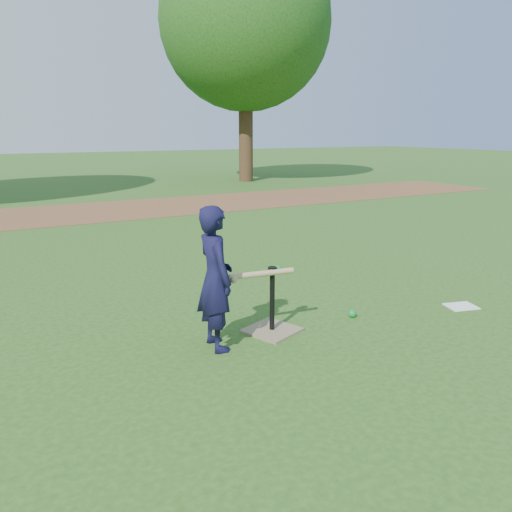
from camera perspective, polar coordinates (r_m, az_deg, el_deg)
ground at (r=4.88m, az=-2.03°, el=-7.43°), size 80.00×80.00×0.00m
dirt_strip at (r=11.86m, az=-18.93°, el=4.74°), size 24.00×3.00×0.01m
child at (r=4.14m, az=-4.68°, el=-2.57°), size 0.31×0.46×1.22m
wiffle_ball_ground at (r=5.05m, az=10.94°, el=-6.47°), size 0.08×0.08×0.08m
clipboard at (r=5.67m, az=22.39°, el=-5.34°), size 0.35×0.30×0.01m
batting_tee at (r=4.60m, az=1.84°, el=-7.33°), size 0.55×0.55×0.61m
swing_action at (r=4.39m, az=0.74°, el=-1.99°), size 0.63×0.16×0.08m
tree_right at (r=18.52m, az=-1.23°, el=25.07°), size 5.80×5.80×8.21m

